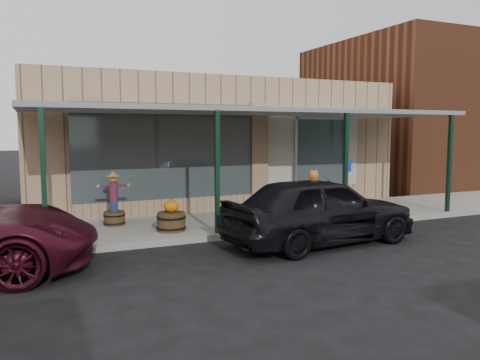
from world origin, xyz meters
name	(u,v)px	position (x,y,z in m)	size (l,w,h in m)	color
ground	(336,253)	(0.00, 0.00, 0.00)	(120.00, 120.00, 0.00)	black
sidewalk	(259,220)	(0.00, 3.60, 0.07)	(40.00, 3.20, 0.15)	gray
storefront	(204,143)	(0.00, 8.16, 2.09)	(12.00, 6.25, 4.20)	#9B7E5F
awning	(260,113)	(0.00, 3.56, 3.01)	(12.00, 3.00, 3.04)	slate
block_buildings_near	(243,100)	(2.01, 9.20, 3.77)	(61.00, 8.00, 8.00)	brown
barrel_scarecrow	(114,207)	(-3.85, 4.07, 0.61)	(0.82, 0.63, 1.36)	#48351C
barrel_pumpkin	(171,219)	(-2.72, 2.82, 0.43)	(0.78, 0.78, 0.79)	#48351C
handicap_sign	(347,181)	(2.10, 2.46, 1.18)	(0.32, 0.14, 1.61)	gray
parked_sedan	(320,210)	(0.14, 0.81, 0.77)	(4.69, 2.26, 1.61)	black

